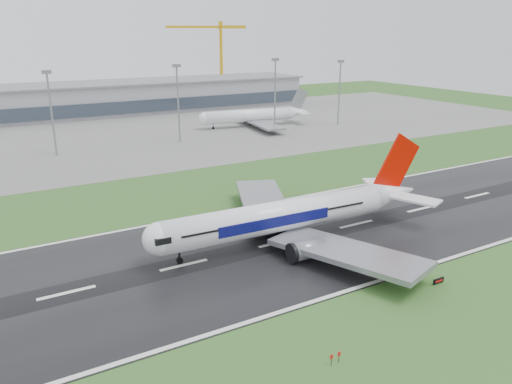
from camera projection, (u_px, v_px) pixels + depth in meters
ground at (278, 243)px, 98.14m from camera, size 520.00×520.00×0.00m
runway at (278, 243)px, 98.12m from camera, size 400.00×45.00×0.10m
apron at (114, 135)px, 201.35m from camera, size 400.00×130.00×0.08m
terminal at (81, 100)px, 248.61m from camera, size 240.00×36.00×15.00m
main_airliner at (297, 195)px, 97.44m from camera, size 64.01×61.17×18.28m
parked_airliner at (253, 109)px, 218.79m from camera, size 59.02×55.88×15.51m
tower_crane at (221, 62)px, 296.92m from camera, size 44.95×18.19×46.08m
runway_sign at (438, 281)px, 82.00m from camera, size 2.31×0.72×1.04m
floodmast_2 at (52, 116)px, 164.35m from camera, size 0.64×0.64×27.07m
floodmast_3 at (178, 105)px, 185.38m from camera, size 0.64×0.64×27.73m
floodmast_4 at (275, 97)px, 205.41m from camera, size 0.64×0.64×28.85m
floodmast_5 at (339, 94)px, 221.72m from camera, size 0.64×0.64×27.27m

